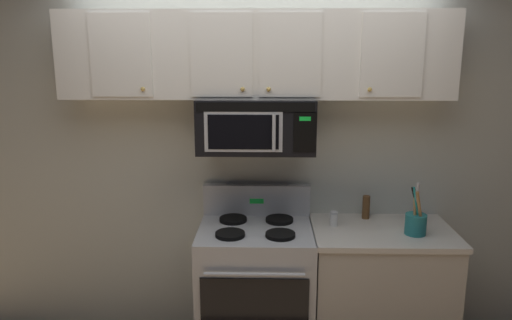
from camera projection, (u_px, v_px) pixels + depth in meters
back_wall at (257, 151)px, 3.49m from camera, size 5.20×0.10×2.70m
stove_range at (256, 288)px, 3.33m from camera, size 0.76×0.69×1.12m
over_range_microwave at (256, 125)px, 3.20m from camera, size 0.76×0.43×0.35m
upper_cabinets at (256, 55)px, 3.13m from camera, size 2.50×0.36×0.55m
counter_segment at (379, 291)px, 3.32m from camera, size 0.93×0.65×0.90m
utensil_crock_teal at (416, 222)px, 3.11m from camera, size 0.13×0.13×0.35m
salt_shaker at (334, 219)px, 3.27m from camera, size 0.05×0.05×0.10m
pepper_mill at (366, 207)px, 3.41m from camera, size 0.05×0.05×0.16m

